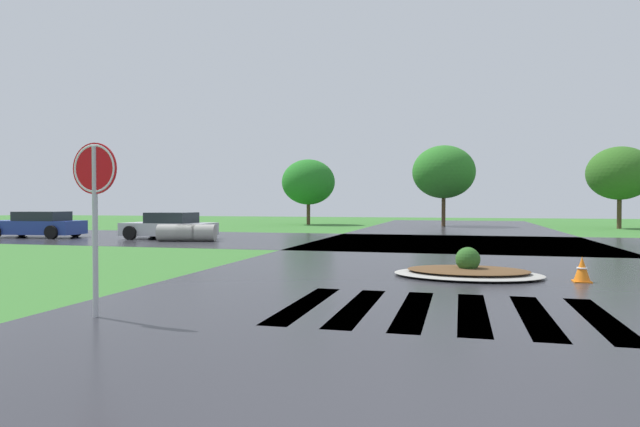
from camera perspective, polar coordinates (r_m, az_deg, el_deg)
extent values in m
cube|color=#2B2B30|center=(13.71, 13.40, -6.01)|extent=(12.00, 80.00, 0.01)
cube|color=#2B2B30|center=(23.86, 13.89, -2.98)|extent=(90.00, 10.80, 0.01)
cube|color=white|center=(9.21, -1.57, -9.48)|extent=(0.45, 3.38, 0.01)
cube|color=white|center=(9.01, 4.02, -9.73)|extent=(0.45, 3.38, 0.01)
cube|color=white|center=(8.89, 9.82, -9.89)|extent=(0.45, 3.38, 0.01)
cube|color=white|center=(8.86, 15.72, -9.95)|extent=(0.45, 3.38, 0.01)
cube|color=white|center=(8.93, 21.59, -9.90)|extent=(0.45, 3.38, 0.01)
cube|color=white|center=(9.08, 27.32, -9.76)|extent=(0.45, 3.38, 0.01)
cylinder|color=#B2B5BA|center=(8.70, -22.52, -1.82)|extent=(0.08, 0.08, 2.53)
cylinder|color=red|center=(8.70, -22.57, 4.39)|extent=(0.76, 0.06, 0.76)
torus|color=white|center=(8.70, -22.57, 4.39)|extent=(0.73, 0.07, 0.73)
ellipsoid|color=#9E9B93|center=(13.03, 15.24, -6.14)|extent=(3.37, 2.33, 0.12)
ellipsoid|color=brown|center=(13.02, 15.25, -5.75)|extent=(2.76, 1.91, 0.10)
sphere|color=#2D6023|center=(12.99, 15.25, -4.65)|extent=(0.56, 0.56, 0.56)
cube|color=navy|center=(30.05, -27.65, -1.29)|extent=(4.60, 2.01, 0.66)
cube|color=#1E232B|center=(29.83, -27.14, -0.24)|extent=(2.36, 1.66, 0.44)
cylinder|color=black|center=(31.72, -28.81, -1.51)|extent=(0.65, 0.26, 0.64)
cylinder|color=black|center=(28.42, -26.35, -1.77)|extent=(0.65, 0.26, 0.64)
cylinder|color=black|center=(29.87, -24.28, -1.62)|extent=(0.65, 0.26, 0.64)
cube|color=#B7B7BF|center=(26.49, -15.56, -1.58)|extent=(4.24, 1.89, 0.59)
cube|color=#1E232B|center=(26.40, -15.29, -0.42)|extent=(2.02, 1.65, 0.48)
cylinder|color=black|center=(26.45, -19.31, -1.93)|extent=(0.64, 0.22, 0.64)
cylinder|color=black|center=(28.07, -17.09, -1.74)|extent=(0.64, 0.22, 0.64)
cylinder|color=black|center=(24.95, -13.84, -2.08)|extent=(0.64, 0.22, 0.64)
cylinder|color=black|center=(26.67, -11.84, -1.86)|extent=(0.64, 0.22, 0.64)
cylinder|color=#9E9B93|center=(24.83, -14.77, -1.97)|extent=(1.80, 1.07, 0.75)
cylinder|color=#9E9B93|center=(24.58, -12.84, -2.00)|extent=(1.80, 1.07, 0.75)
cone|color=orange|center=(12.96, 25.79, -5.30)|extent=(0.35, 0.35, 0.55)
torus|color=white|center=(12.95, 25.79, -5.17)|extent=(0.22, 0.22, 0.04)
cube|color=orange|center=(12.99, 25.78, -6.44)|extent=(0.36, 0.36, 0.03)
cylinder|color=#4C3823|center=(42.45, -1.23, 0.10)|extent=(0.28, 0.28, 1.87)
ellipsoid|color=#247523|center=(42.48, -1.23, 3.32)|extent=(4.15, 4.15, 3.53)
cylinder|color=#4C3823|center=(40.49, 12.83, 0.37)|extent=(0.28, 0.28, 2.37)
ellipsoid|color=#2C7425|center=(40.55, 12.85, 4.28)|extent=(4.52, 4.52, 3.84)
cylinder|color=#4C3823|center=(40.70, 28.89, 0.15)|extent=(0.28, 0.28, 2.21)
ellipsoid|color=#30651F|center=(40.74, 28.93, 3.73)|extent=(4.11, 4.11, 3.49)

